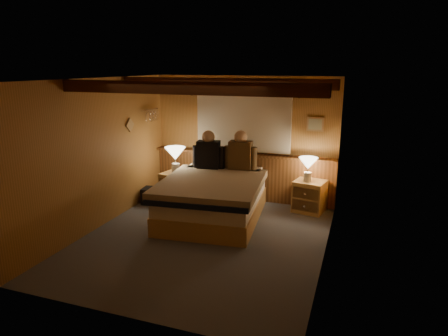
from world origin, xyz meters
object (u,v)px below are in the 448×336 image
at_px(nightstand_right, 309,196).
at_px(lamp_right, 308,165).
at_px(nightstand_left, 177,187).
at_px(duffel_bag, 156,196).
at_px(bed, 213,198).
at_px(person_right, 241,153).
at_px(lamp_left, 175,155).
at_px(person_left, 208,153).

xyz_separation_m(nightstand_right, lamp_right, (-0.05, -0.04, 0.59)).
xyz_separation_m(nightstand_left, duffel_bag, (-0.33, -0.24, -0.13)).
xyz_separation_m(bed, person_right, (0.24, 0.80, 0.64)).
bearing_deg(lamp_left, nightstand_right, 7.55).
height_order(bed, nightstand_right, bed).
distance_m(lamp_left, lamp_right, 2.47).
bearing_deg(lamp_right, nightstand_right, 40.40).
height_order(nightstand_right, lamp_right, lamp_right).
distance_m(nightstand_left, duffel_bag, 0.43).
xyz_separation_m(lamp_left, person_right, (1.22, 0.22, 0.08)).
relative_size(person_left, person_right, 0.98).
xyz_separation_m(bed, person_left, (-0.34, 0.67, 0.64)).
height_order(bed, person_right, person_right).
bearing_deg(person_left, lamp_left, -179.62).
xyz_separation_m(lamp_right, person_right, (-1.23, -0.07, 0.13)).
xyz_separation_m(lamp_right, person_left, (-1.81, -0.20, 0.13)).
bearing_deg(person_right, bed, -110.52).
bearing_deg(bed, person_left, 111.35).
height_order(lamp_left, person_right, person_right).
bearing_deg(person_left, person_right, 5.17).
relative_size(lamp_left, lamp_right, 1.17).
distance_m(bed, lamp_left, 1.27).
bearing_deg(lamp_left, duffel_bag, -146.97).
distance_m(nightstand_right, person_right, 1.47).
height_order(nightstand_right, lamp_left, lamp_left).
height_order(nightstand_right, person_right, person_right).
xyz_separation_m(person_left, person_right, (0.58, 0.13, 0.01)).
xyz_separation_m(nightstand_left, lamp_right, (2.46, 0.27, 0.59)).
distance_m(nightstand_right, lamp_right, 0.60).
height_order(lamp_left, lamp_right, lamp_left).
height_order(bed, person_left, person_left).
height_order(nightstand_left, person_left, person_left).
relative_size(person_left, duffel_bag, 1.35).
height_order(bed, lamp_right, lamp_right).
bearing_deg(duffel_bag, lamp_right, 2.58).
xyz_separation_m(bed, duffel_bag, (-1.32, 0.36, -0.21)).
height_order(nightstand_right, duffel_bag, nightstand_right).
xyz_separation_m(nightstand_right, person_right, (-1.28, -0.11, 0.73)).
bearing_deg(lamp_left, nightstand_left, 95.48).
relative_size(nightstand_right, duffel_bag, 1.11).
height_order(person_left, person_right, person_right).
distance_m(nightstand_left, person_right, 1.44).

